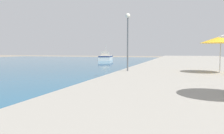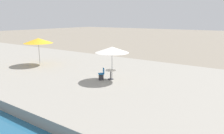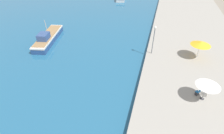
% 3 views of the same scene
% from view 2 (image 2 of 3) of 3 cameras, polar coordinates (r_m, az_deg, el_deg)
% --- Properties ---
extents(cafe_umbrella_pink, '(2.55, 2.55, 2.55)m').
position_cam_2_polar(cafe_umbrella_pink, '(16.32, 0.00, 4.54)').
color(cafe_umbrella_pink, '#B7B7B7').
rests_on(cafe_umbrella_pink, quay_promenade).
extents(cafe_umbrella_white, '(2.87, 2.87, 2.69)m').
position_cam_2_polar(cafe_umbrella_white, '(23.12, -18.71, 6.53)').
color(cafe_umbrella_white, '#B7B7B7').
rests_on(cafe_umbrella_white, quay_promenade).
extents(cafe_table, '(0.80, 0.80, 0.74)m').
position_cam_2_polar(cafe_table, '(16.77, -0.34, -1.48)').
color(cafe_table, '#333338').
rests_on(cafe_table, quay_promenade).
extents(cafe_chair_left, '(0.59, 0.59, 0.91)m').
position_cam_2_polar(cafe_chair_left, '(16.71, -2.79, -2.28)').
color(cafe_chair_left, '#2D2D33').
rests_on(cafe_chair_left, quay_promenade).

